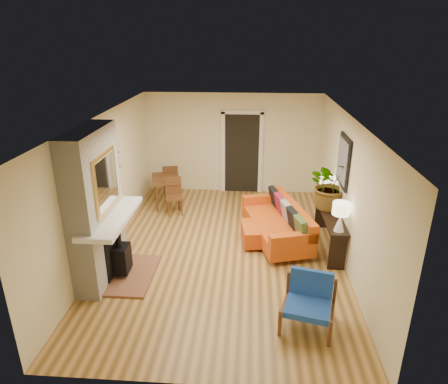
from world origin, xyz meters
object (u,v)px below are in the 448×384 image
at_px(lamp_near, 341,213).
at_px(lamp_far, 327,185).
at_px(blue_chair, 309,298).
at_px(ottoman, 262,233).
at_px(dining_table, 169,183).
at_px(houseplant, 331,184).
at_px(console_table, 330,220).
at_px(sofa, 280,223).

xyz_separation_m(lamp_near, lamp_far, (0.00, 1.41, 0.00)).
bearing_deg(lamp_far, blue_chair, -102.92).
bearing_deg(ottoman, dining_table, 140.60).
height_order(blue_chair, houseplant, houseplant).
height_order(dining_table, console_table, dining_table).
distance_m(blue_chair, lamp_near, 1.82).
height_order(lamp_near, lamp_far, same).
height_order(ottoman, dining_table, dining_table).
distance_m(blue_chair, console_table, 2.41).
xyz_separation_m(console_table, lamp_near, (0.00, -0.75, 0.49)).
relative_size(sofa, dining_table, 1.39).
xyz_separation_m(sofa, dining_table, (-2.61, 1.62, 0.20)).
bearing_deg(lamp_far, dining_table, 161.11).
bearing_deg(houseplant, blue_chair, -104.71).
bearing_deg(houseplant, dining_table, 155.35).
bearing_deg(sofa, lamp_far, 22.95).
bearing_deg(lamp_near, dining_table, 143.59).
distance_m(ottoman, console_table, 1.37).
relative_size(ottoman, houseplant, 0.86).
bearing_deg(houseplant, ottoman, -170.87).
relative_size(ottoman, console_table, 0.47).
distance_m(lamp_near, houseplant, 1.01).
relative_size(sofa, houseplant, 2.26).
bearing_deg(lamp_far, console_table, -90.00).
height_order(dining_table, lamp_near, lamp_near).
bearing_deg(dining_table, blue_chair, -55.45).
height_order(sofa, dining_table, dining_table).
xyz_separation_m(dining_table, lamp_far, (3.57, -1.22, 0.50)).
bearing_deg(lamp_far, houseplant, -91.39).
bearing_deg(lamp_near, houseplant, 90.57).
xyz_separation_m(ottoman, blue_chair, (0.64, -2.35, 0.19)).
relative_size(dining_table, houseplant, 1.63).
xyz_separation_m(blue_chair, lamp_near, (0.68, 1.56, 0.65)).
height_order(ottoman, lamp_far, lamp_far).
relative_size(lamp_near, houseplant, 0.54).
bearing_deg(console_table, dining_table, 152.16).
height_order(lamp_near, houseplant, houseplant).
relative_size(blue_chair, console_table, 0.47).
bearing_deg(houseplant, console_table, -87.72).
xyz_separation_m(lamp_far, houseplant, (-0.01, -0.41, 0.16)).
distance_m(ottoman, dining_table, 2.92).
bearing_deg(houseplant, sofa, 179.51).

